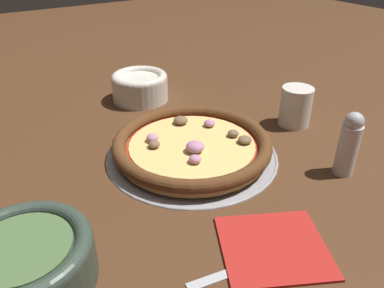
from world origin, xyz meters
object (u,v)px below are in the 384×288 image
(pizza_tray, at_px, (192,154))
(fork, at_px, (266,259))
(napkin, at_px, (274,246))
(pizza, at_px, (192,145))
(pepper_shaker, at_px, (349,144))
(bowl_far, at_px, (25,260))
(drinking_cup, at_px, (296,106))
(bowl_near, at_px, (140,86))

(pizza_tray, xyz_separation_m, fork, (0.05, 0.25, -0.00))
(pizza_tray, xyz_separation_m, napkin, (0.03, 0.24, 0.00))
(pizza_tray, bearing_deg, fork, 77.71)
(napkin, height_order, fork, napkin)
(pizza, distance_m, pepper_shaker, 0.25)
(fork, bearing_deg, bowl_far, 162.78)
(drinking_cup, relative_size, napkin, 0.46)
(pizza, bearing_deg, bowl_near, -96.72)
(pizza_tray, bearing_deg, bowl_far, 22.87)
(pizza_tray, xyz_separation_m, drinking_cup, (-0.24, 0.01, 0.04))
(pizza_tray, distance_m, bowl_far, 0.33)
(fork, bearing_deg, napkin, 35.21)
(bowl_far, relative_size, pepper_shaker, 1.41)
(fork, height_order, pepper_shaker, pepper_shaker)
(pizza, height_order, bowl_far, bowl_far)
(pizza, relative_size, pepper_shaker, 2.55)
(drinking_cup, bearing_deg, bowl_near, -53.74)
(pizza, xyz_separation_m, bowl_near, (-0.03, -0.27, 0.01))
(pizza, bearing_deg, pepper_shaker, 134.92)
(bowl_far, bearing_deg, pizza, -157.13)
(bowl_near, xyz_separation_m, bowl_far, (0.33, 0.40, -0.00))
(pizza_tray, distance_m, fork, 0.26)
(pizza_tray, height_order, drinking_cup, drinking_cup)
(pizza, height_order, pepper_shaker, pepper_shaker)
(pizza, xyz_separation_m, drinking_cup, (-0.24, 0.01, 0.02))
(fork, bearing_deg, pepper_shaker, 26.72)
(pizza, xyz_separation_m, fork, (0.05, 0.25, -0.02))
(napkin, height_order, pepper_shaker, pepper_shaker)
(pizza, height_order, fork, pizza)
(drinking_cup, distance_m, napkin, 0.36)
(bowl_near, bearing_deg, pepper_shaker, 108.08)
(bowl_far, bearing_deg, fork, 153.31)
(bowl_near, distance_m, fork, 0.53)
(pepper_shaker, bearing_deg, drinking_cup, -109.74)
(pizza, distance_m, bowl_far, 0.33)
(drinking_cup, distance_m, pepper_shaker, 0.18)
(bowl_far, height_order, fork, bowl_far)
(bowl_near, xyz_separation_m, fork, (0.09, 0.52, -0.03))
(bowl_near, bearing_deg, drinking_cup, 126.26)
(pizza, distance_m, drinking_cup, 0.24)
(bowl_near, height_order, pepper_shaker, pepper_shaker)
(bowl_near, xyz_separation_m, drinking_cup, (-0.21, 0.28, 0.01))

